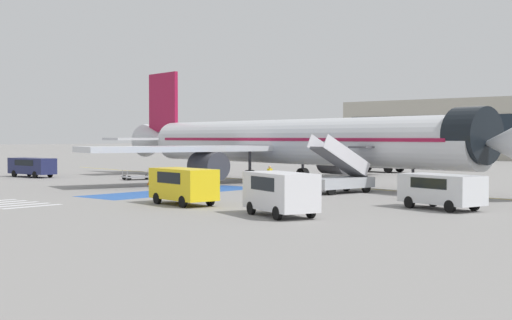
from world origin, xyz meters
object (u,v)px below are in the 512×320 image
(service_van_0, at_px, (280,190))
(service_van_1, at_px, (183,183))
(service_van_3, at_px, (32,166))
(ground_crew_1, at_px, (270,175))
(fuel_tanker, at_px, (368,157))
(boarding_stairs_forward, at_px, (340,178))
(traffic_cone_1, at_px, (150,181))
(service_van_2, at_px, (441,188))
(airliner, at_px, (285,142))
(traffic_cone_2, at_px, (300,192))
(baggage_cart, at_px, (138,177))
(traffic_cone_0, at_px, (169,181))
(ground_crew_0, at_px, (213,170))

(service_van_0, height_order, service_van_1, service_van_0)
(service_van_3, height_order, ground_crew_1, service_van_3)
(fuel_tanker, relative_size, service_van_1, 1.95)
(boarding_stairs_forward, height_order, fuel_tanker, boarding_stairs_forward)
(boarding_stairs_forward, height_order, ground_crew_1, boarding_stairs_forward)
(service_van_0, bearing_deg, traffic_cone_1, -94.01)
(service_van_2, bearing_deg, service_van_0, -12.28)
(airliner, xyz_separation_m, boarding_stairs_forward, (9.67, -6.14, -2.39))
(airliner, bearing_deg, traffic_cone_1, -25.03)
(service_van_3, bearing_deg, service_van_0, 71.91)
(boarding_stairs_forward, bearing_deg, traffic_cone_2, -77.36)
(ground_crew_1, relative_size, traffic_cone_2, 2.52)
(baggage_cart, bearing_deg, ground_crew_1, 21.54)
(boarding_stairs_forward, distance_m, traffic_cone_2, 4.69)
(service_van_1, bearing_deg, boarding_stairs_forward, 2.31)
(baggage_cart, height_order, traffic_cone_2, baggage_cart)
(baggage_cart, bearing_deg, boarding_stairs_forward, 18.26)
(service_van_1, distance_m, service_van_3, 32.28)
(service_van_1, relative_size, traffic_cone_2, 7.10)
(airliner, relative_size, traffic_cone_1, 85.22)
(service_van_0, height_order, service_van_3, service_van_0)
(service_van_2, height_order, baggage_cart, service_van_2)
(fuel_tanker, bearing_deg, ground_crew_1, 17.11)
(service_van_0, relative_size, ground_crew_1, 2.87)
(traffic_cone_0, height_order, traffic_cone_2, traffic_cone_2)
(boarding_stairs_forward, relative_size, baggage_cart, 1.86)
(service_van_3, xyz_separation_m, ground_crew_0, (18.63, 5.45, -0.04))
(boarding_stairs_forward, bearing_deg, service_van_1, -87.90)
(baggage_cart, bearing_deg, service_van_0, -7.13)
(service_van_0, xyz_separation_m, baggage_cart, (-27.99, 14.25, -1.00))
(boarding_stairs_forward, bearing_deg, traffic_cone_1, -159.45)
(airliner, bearing_deg, fuel_tanker, -156.46)
(service_van_2, bearing_deg, boarding_stairs_forward, -102.95)
(airliner, distance_m, service_van_1, 20.57)
(fuel_tanker, distance_m, traffic_cone_0, 28.70)
(airliner, relative_size, baggage_cart, 15.41)
(fuel_tanker, height_order, service_van_3, fuel_tanker)
(traffic_cone_2, bearing_deg, service_van_2, -5.25)
(service_van_1, xyz_separation_m, traffic_cone_2, (1.97, 8.09, -0.89))
(fuel_tanker, bearing_deg, traffic_cone_1, -2.05)
(boarding_stairs_forward, distance_m, service_van_0, 14.90)
(boarding_stairs_forward, bearing_deg, airliner, 157.52)
(airliner, relative_size, service_van_1, 9.90)
(ground_crew_0, distance_m, ground_crew_1, 7.03)
(boarding_stairs_forward, bearing_deg, baggage_cart, -171.66)
(baggage_cart, xyz_separation_m, traffic_cone_2, (22.22, -5.24, 0.07))
(ground_crew_0, xyz_separation_m, ground_crew_1, (6.95, -1.00, -0.13))
(ground_crew_1, xyz_separation_m, traffic_cone_1, (-9.00, -4.06, -0.67))
(ground_crew_0, bearing_deg, service_van_1, 123.85)
(traffic_cone_2, bearing_deg, boarding_stairs_forward, 92.71)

